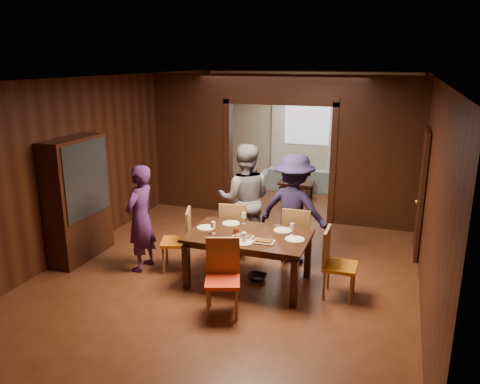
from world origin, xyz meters
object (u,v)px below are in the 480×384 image
at_px(hutch, 78,199).
at_px(chair_far_r, 298,235).
at_px(person_purple, 140,218).
at_px(sofa, 300,178).
at_px(chair_left, 176,240).
at_px(chair_far_l, 235,229).
at_px(dining_table, 248,259).
at_px(chair_right, 340,264).
at_px(chair_near, 222,279).
at_px(person_navy, 294,209).
at_px(coffee_table, 296,190).
at_px(person_grey, 245,200).

bearing_deg(hutch, chair_far_r, 14.96).
bearing_deg(person_purple, sofa, 169.46).
distance_m(sofa, chair_left, 5.32).
bearing_deg(sofa, chair_left, 76.51).
height_order(sofa, chair_far_l, chair_far_l).
relative_size(dining_table, chair_right, 1.78).
bearing_deg(chair_near, person_navy, 56.05).
bearing_deg(dining_table, chair_far_r, 59.49).
distance_m(person_purple, chair_left, 0.64).
bearing_deg(chair_right, dining_table, 90.90).
distance_m(person_purple, chair_far_r, 2.48).
bearing_deg(chair_far_r, coffee_table, -78.14).
height_order(person_purple, sofa, person_purple).
bearing_deg(chair_left, sofa, 151.76).
bearing_deg(coffee_table, chair_right, -70.10).
bearing_deg(chair_far_l, person_purple, 26.72).
distance_m(person_grey, dining_table, 1.27).
height_order(chair_left, chair_far_r, same).
bearing_deg(coffee_table, sofa, 96.33).
distance_m(sofa, dining_table, 5.35).
height_order(chair_right, chair_near, same).
bearing_deg(hutch, person_grey, 23.47).
distance_m(coffee_table, chair_far_r, 3.68).
xyz_separation_m(person_purple, chair_near, (1.67, -0.85, -0.35)).
distance_m(chair_left, chair_far_r, 1.92).
bearing_deg(chair_left, chair_far_r, 95.90).
relative_size(dining_table, hutch, 0.86).
bearing_deg(person_purple, chair_far_l, 130.37).
height_order(person_purple, chair_left, person_purple).
relative_size(chair_left, chair_far_r, 1.00).
relative_size(dining_table, chair_near, 1.78).
bearing_deg(chair_right, chair_far_l, 66.06).
bearing_deg(person_grey, chair_far_r, 155.99).
xyz_separation_m(person_purple, dining_table, (1.72, 0.08, -0.45)).
height_order(chair_far_r, chair_near, same).
xyz_separation_m(sofa, hutch, (-2.50, -5.35, 0.71)).
xyz_separation_m(person_navy, hutch, (-3.34, -0.96, 0.11)).
relative_size(sofa, chair_right, 2.03).
bearing_deg(person_navy, person_grey, 2.18).
relative_size(person_navy, hutch, 0.89).
xyz_separation_m(sofa, chair_near, (0.35, -6.26, 0.20)).
xyz_separation_m(chair_left, chair_right, (2.52, -0.06, 0.00)).
relative_size(person_navy, chair_far_r, 1.84).
xyz_separation_m(coffee_table, chair_near, (0.25, -5.40, 0.28)).
bearing_deg(hutch, dining_table, 0.33).
bearing_deg(person_navy, hutch, 26.07).
xyz_separation_m(person_grey, chair_far_r, (0.95, -0.16, -0.45)).
height_order(chair_left, chair_near, same).
xyz_separation_m(sofa, chair_right, (1.71, -5.31, 0.20)).
xyz_separation_m(chair_left, chair_far_r, (1.74, 0.82, 0.00)).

